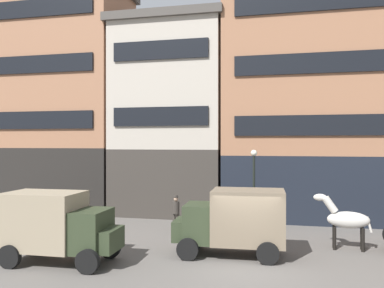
% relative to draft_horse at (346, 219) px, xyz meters
% --- Properties ---
extents(ground_plane, '(120.00, 120.00, 0.00)m').
position_rel_draft_horse_xyz_m(ground_plane, '(-3.87, -3.13, -1.27)').
color(ground_plane, '#605B56').
extents(building_far_left, '(9.03, 5.93, 15.15)m').
position_rel_draft_horse_xyz_m(building_far_left, '(-17.38, 7.25, 6.35)').
color(building_far_left, black).
rests_on(building_far_left, ground_plane).
extents(building_center_left, '(7.32, 5.93, 12.30)m').
position_rel_draft_horse_xyz_m(building_center_left, '(-9.55, 7.25, 4.92)').
color(building_center_left, '#38332D').
rests_on(building_center_left, ground_plane).
extents(building_center_right, '(10.31, 5.93, 17.52)m').
position_rel_draft_horse_xyz_m(building_center_right, '(-1.09, 7.25, 7.53)').
color(building_center_right, black).
rests_on(building_center_right, ground_plane).
extents(draft_horse, '(2.35, 0.70, 2.30)m').
position_rel_draft_horse_xyz_m(draft_horse, '(0.00, 0.00, 0.00)').
color(draft_horse, beige).
rests_on(draft_horse, ground_plane).
extents(delivery_truck_near, '(4.42, 2.29, 2.62)m').
position_rel_draft_horse_xyz_m(delivery_truck_near, '(-4.48, -1.96, 0.15)').
color(delivery_truck_near, '#2D3823').
rests_on(delivery_truck_near, ground_plane).
extents(delivery_truck_far, '(4.38, 2.20, 2.62)m').
position_rel_draft_horse_xyz_m(delivery_truck_far, '(-10.74, -4.36, 0.15)').
color(delivery_truck_far, '#2D3823').
rests_on(delivery_truck_far, ground_plane).
extents(sedan_dark, '(3.77, 2.00, 1.83)m').
position_rel_draft_horse_xyz_m(sedan_dark, '(-14.76, -0.14, -0.36)').
color(sedan_dark, gray).
rests_on(sedan_dark, ground_plane).
extents(pedestrian_officer, '(0.51, 0.51, 1.79)m').
position_rel_draft_horse_xyz_m(pedestrian_officer, '(-7.90, 1.95, -0.29)').
color(pedestrian_officer, '#38332D').
rests_on(pedestrian_officer, ground_plane).
extents(streetlamp_curbside, '(0.32, 0.32, 4.12)m').
position_rel_draft_horse_xyz_m(streetlamp_curbside, '(-4.00, 2.58, 1.40)').
color(streetlamp_curbside, black).
rests_on(streetlamp_curbside, ground_plane).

